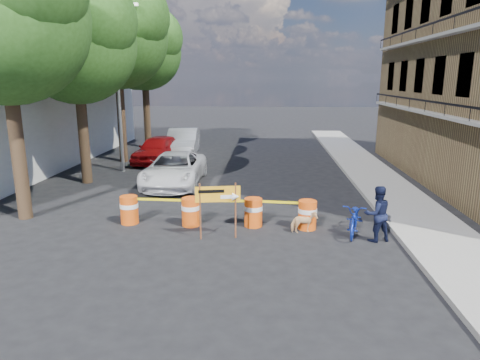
# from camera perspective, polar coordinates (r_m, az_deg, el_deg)

# --- Properties ---
(ground) EXTENTS (120.00, 120.00, 0.00)m
(ground) POSITION_cam_1_polar(r_m,az_deg,el_deg) (12.06, -2.40, -8.74)
(ground) COLOR black
(ground) RESTS_ON ground
(sidewalk_east) EXTENTS (2.40, 40.00, 0.15)m
(sidewalk_east) POSITION_cam_1_polar(r_m,az_deg,el_deg) (18.36, 19.33, -1.45)
(sidewalk_east) COLOR gray
(sidewalk_east) RESTS_ON ground
(tree_near) EXTENTS (5.46, 5.20, 9.15)m
(tree_near) POSITION_cam_1_polar(r_m,az_deg,el_deg) (15.44, -28.98, 18.58)
(tree_near) COLOR #332316
(tree_near) RESTS_ON ground
(tree_mid_a) EXTENTS (5.25, 5.00, 8.68)m
(tree_mid_a) POSITION_cam_1_polar(r_m,az_deg,el_deg) (19.83, -20.89, 16.80)
(tree_mid_a) COLOR #332316
(tree_mid_a) RESTS_ON ground
(tree_mid_b) EXTENTS (5.67, 5.40, 9.62)m
(tree_mid_b) POSITION_cam_1_polar(r_m,az_deg,el_deg) (24.53, -16.02, 18.00)
(tree_mid_b) COLOR #332316
(tree_mid_b) RESTS_ON ground
(tree_far) EXTENTS (5.04, 4.80, 8.84)m
(tree_far) POSITION_cam_1_polar(r_m,az_deg,el_deg) (29.26, -12.60, 16.38)
(tree_far) COLOR #332316
(tree_far) RESTS_ON ground
(streetlamp) EXTENTS (1.25, 0.18, 8.00)m
(streetlamp) POSITION_cam_1_polar(r_m,az_deg,el_deg) (21.81, -15.82, 12.48)
(streetlamp) COLOR gray
(streetlamp) RESTS_ON ground
(barrel_far_left) EXTENTS (0.58, 0.58, 0.90)m
(barrel_far_left) POSITION_cam_1_polar(r_m,az_deg,el_deg) (14.12, -14.55, -3.79)
(barrel_far_left) COLOR #EA4C0D
(barrel_far_left) RESTS_ON ground
(barrel_mid_left) EXTENTS (0.58, 0.58, 0.90)m
(barrel_mid_left) POSITION_cam_1_polar(r_m,az_deg,el_deg) (13.57, -6.59, -4.15)
(barrel_mid_left) COLOR #EA4C0D
(barrel_mid_left) RESTS_ON ground
(barrel_mid_right) EXTENTS (0.58, 0.58, 0.90)m
(barrel_mid_right) POSITION_cam_1_polar(r_m,az_deg,el_deg) (13.42, 1.78, -4.26)
(barrel_mid_right) COLOR #EA4C0D
(barrel_mid_right) RESTS_ON ground
(barrel_far_right) EXTENTS (0.58, 0.58, 0.90)m
(barrel_far_right) POSITION_cam_1_polar(r_m,az_deg,el_deg) (13.35, 8.96, -4.53)
(barrel_far_right) COLOR #EA4C0D
(barrel_far_right) RESTS_ON ground
(detour_sign) EXTENTS (1.28, 0.33, 1.66)m
(detour_sign) POSITION_cam_1_polar(r_m,az_deg,el_deg) (12.20, -2.27, -2.49)
(detour_sign) COLOR #592D19
(detour_sign) RESTS_ON ground
(pedestrian) EXTENTS (0.93, 0.82, 1.62)m
(pedestrian) POSITION_cam_1_polar(r_m,az_deg,el_deg) (12.74, 17.81, -4.31)
(pedestrian) COLOR black
(pedestrian) RESTS_ON ground
(bicycle) EXTENTS (0.90, 1.13, 1.89)m
(bicycle) POSITION_cam_1_polar(r_m,az_deg,el_deg) (13.08, 15.21, -3.04)
(bicycle) COLOR #1530B1
(bicycle) RESTS_ON ground
(dog) EXTENTS (0.84, 0.59, 0.65)m
(dog) POSITION_cam_1_polar(r_m,az_deg,el_deg) (13.05, 8.51, -5.61)
(dog) COLOR #DFB480
(dog) RESTS_ON ground
(suv_white) EXTENTS (2.38, 5.03, 1.39)m
(suv_white) POSITION_cam_1_polar(r_m,az_deg,el_deg) (18.77, -8.74, 1.42)
(suv_white) COLOR silver
(suv_white) RESTS_ON ground
(sedan_red) EXTENTS (2.29, 4.54, 1.48)m
(sedan_red) POSITION_cam_1_polar(r_m,az_deg,el_deg) (24.01, -10.88, 4.06)
(sedan_red) COLOR maroon
(sedan_red) RESTS_ON ground
(sedan_silver) EXTENTS (2.16, 5.02, 1.61)m
(sedan_silver) POSITION_cam_1_polar(r_m,az_deg,el_deg) (25.99, -7.61, 5.02)
(sedan_silver) COLOR silver
(sedan_silver) RESTS_ON ground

